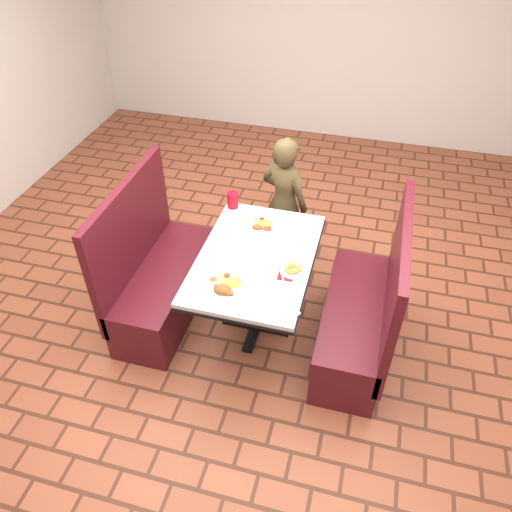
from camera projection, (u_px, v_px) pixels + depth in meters
The scene contains 15 objects.
room at pixel (256, 98), 2.79m from camera, with size 7.00×7.04×2.82m.
dining_table at pixel (256, 266), 3.60m from camera, with size 0.81×1.21×0.75m.
booth_bench_left at pixel (159, 279), 3.97m from camera, with size 0.47×1.20×1.17m.
booth_bench_right at pixel (361, 318), 3.65m from camera, with size 0.47×1.20×1.17m.
diner_person at pixel (284, 203), 4.28m from camera, with size 0.45×0.29×1.23m, color brown.
near_dinner_plate at pixel (226, 284), 3.27m from camera, with size 0.28×0.28×0.09m.
far_dinner_plate at pixel (262, 224), 3.79m from camera, with size 0.24×0.24×0.06m.
plantain_plate at pixel (293, 270), 3.41m from camera, with size 0.18×0.18×0.03m.
maroon_napkin at pixel (286, 275), 3.38m from camera, with size 0.10×0.10×0.00m, color maroon.
spoon_utensil at pixel (281, 274), 3.39m from camera, with size 0.01×0.13×0.00m, color silver.
red_tumbler at pixel (233, 200), 3.96m from camera, with size 0.09×0.09×0.13m, color red.
paper_napkin at pixel (281, 310), 3.13m from camera, with size 0.20×0.15×0.01m, color silver.
knife_utensil at pixel (232, 285), 3.29m from camera, with size 0.01×0.19×0.00m, color silver.
fork_utensil at pixel (220, 290), 3.26m from camera, with size 0.01×0.17×0.00m, color silver.
lettuce_shreds at pixel (264, 252), 3.57m from camera, with size 0.28×0.32×0.00m, color #89C04D, non-canonical shape.
Camera 1 is at (0.70, -2.60, 3.04)m, focal length 35.00 mm.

